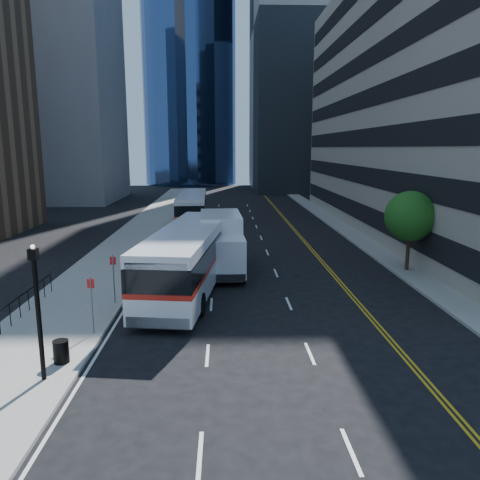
{
  "coord_description": "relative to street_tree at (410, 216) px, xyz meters",
  "views": [
    {
      "loc": [
        -2.84,
        -20.95,
        7.9
      ],
      "look_at": [
        -1.92,
        4.86,
        2.8
      ],
      "focal_mm": 35.0,
      "sensor_mm": 36.0,
      "label": 1
    }
  ],
  "objects": [
    {
      "name": "bus_rear",
      "position": [
        -15.1,
        19.51,
        -1.86
      ],
      "size": [
        3.1,
        12.75,
        3.27
      ],
      "rotation": [
        0.0,
        0.0,
        0.03
      ],
      "color": "white",
      "rests_on": "ground"
    },
    {
      "name": "lamp_post",
      "position": [
        -18.0,
        -14.0,
        -0.92
      ],
      "size": [
        0.28,
        0.28,
        4.56
      ],
      "color": "black",
      "rests_on": "sidewalk_west"
    },
    {
      "name": "sidewalk_east",
      "position": [
        -0.0,
        17.0,
        -3.57
      ],
      "size": [
        2.0,
        90.0,
        0.15
      ],
      "primitive_type": "cube",
      "color": "gray",
      "rests_on": "ground"
    },
    {
      "name": "office_tower_north",
      "position": [
        9.0,
        64.0,
        26.36
      ],
      "size": [
        30.0,
        28.0,
        60.0
      ],
      "primitive_type": "cube",
      "color": "gray",
      "rests_on": "ground"
    },
    {
      "name": "ground",
      "position": [
        -9.0,
        -8.0,
        -3.64
      ],
      "size": [
        160.0,
        160.0,
        0.0
      ],
      "primitive_type": "plane",
      "color": "black",
      "rests_on": "ground"
    },
    {
      "name": "midrise_west",
      "position": [
        -37.0,
        44.0,
        13.86
      ],
      "size": [
        18.0,
        18.0,
        35.0
      ],
      "primitive_type": "cube",
      "color": "gray",
      "rests_on": "ground"
    },
    {
      "name": "bus_front",
      "position": [
        -13.8,
        -3.43,
        -1.72
      ],
      "size": [
        4.67,
        13.92,
        3.52
      ],
      "rotation": [
        0.0,
        0.0,
        -0.13
      ],
      "color": "white",
      "rests_on": "ground"
    },
    {
      "name": "box_truck",
      "position": [
        -12.01,
        0.63,
        -1.72
      ],
      "size": [
        2.93,
        7.7,
        3.64
      ],
      "rotation": [
        0.0,
        0.0,
        0.04
      ],
      "color": "silver",
      "rests_on": "ground"
    },
    {
      "name": "sidewalk_west",
      "position": [
        -19.5,
        17.0,
        -3.57
      ],
      "size": [
        5.0,
        90.0,
        0.15
      ],
      "primitive_type": "cube",
      "color": "gray",
      "rests_on": "ground"
    },
    {
      "name": "street_tree",
      "position": [
        0.0,
        0.0,
        0.0
      ],
      "size": [
        3.2,
        3.2,
        5.1
      ],
      "color": "#332114",
      "rests_on": "sidewalk_east"
    },
    {
      "name": "trash_can",
      "position": [
        -17.83,
        -12.73,
        -3.07
      ],
      "size": [
        0.64,
        0.64,
        0.85
      ],
      "primitive_type": "cylinder",
      "rotation": [
        0.0,
        0.0,
        0.15
      ],
      "color": "black",
      "rests_on": "sidewalk_west"
    }
  ]
}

